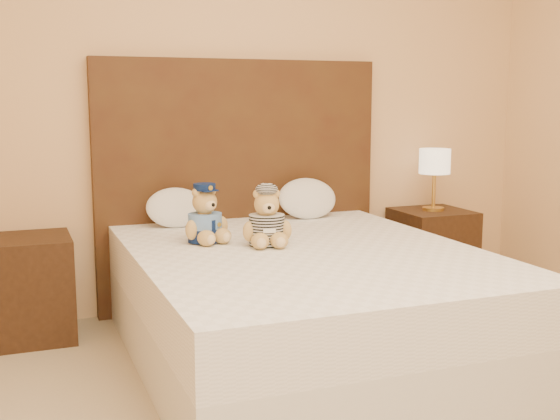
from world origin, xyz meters
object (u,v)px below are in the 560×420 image
Objects in this scene: teddy_police at (205,213)px; pillow_left at (176,206)px; nightstand_left at (28,288)px; bed at (305,304)px; teddy_prisoner at (267,217)px; pillow_right at (307,196)px; lamp at (435,165)px; nightstand_right at (432,252)px.

teddy_police reaches higher than pillow_left.
bed is at bearing -32.62° from nightstand_left.
pillow_right is at bearing 63.52° from teddy_prisoner.
nightstand_left is 1.62× the size of pillow_left.
teddy_police reaches higher than bed.
teddy_prisoner reaches higher than nightstand_left.
nightstand_right is at bearing 0.00° from lamp.
pillow_left is 0.91× the size of pillow_right.
lamp is 1.35× the size of teddy_police.
pillow_right is (0.51, 0.68, -0.01)m from teddy_prisoner.
nightstand_left is 1.86× the size of teddy_police.
pillow_right reaches higher than pillow_left.
nightstand_left is 2.50m from nightstand_right.
nightstand_left is 1.38× the size of lamp.
nightstand_right is at bearing 32.62° from bed.
lamp is 1.54m from teddy_prisoner.
nightstand_left is 0.90m from pillow_left.
bed is 5.91× the size of pillow_left.
bed is at bearing -114.09° from pillow_right.
teddy_prisoner is at bearing -66.04° from pillow_left.
teddy_prisoner is at bearing -155.00° from nightstand_right.
bed is at bearing -36.93° from teddy_prisoner.
nightstand_right is 1.62× the size of pillow_left.
pillow_right is at bearing 0.00° from pillow_left.
lamp reaches higher than nightstand_left.
teddy_police is at bearing 140.20° from bed.
lamp is (2.50, 0.00, 0.57)m from nightstand_left.
teddy_police is 0.87× the size of pillow_left.
nightstand_right is at bearing 0.00° from nightstand_left.
teddy_prisoner is (0.26, -0.18, -0.00)m from teddy_police.
teddy_police is at bearing -28.72° from nightstand_left.
teddy_police is 0.92m from pillow_right.
pillow_right is (0.77, 0.49, -0.02)m from teddy_police.
nightstand_right is 1.74m from pillow_left.
nightstand_right is (2.50, 0.00, 0.00)m from nightstand_left.
pillow_right is at bearing 14.59° from teddy_police.
teddy_prisoner is 0.74m from pillow_left.
lamp is 1.40× the size of teddy_prisoner.
teddy_prisoner reaches higher than nightstand_right.
nightstand_left and nightstand_right have the same top height.
nightstand_right is 1.92× the size of teddy_prisoner.
lamp reaches higher than teddy_prisoner.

